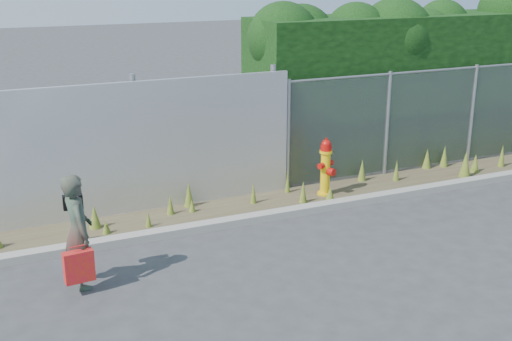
% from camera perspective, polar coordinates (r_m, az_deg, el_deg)
% --- Properties ---
extents(ground, '(80.00, 80.00, 0.00)m').
position_cam_1_polar(ground, '(8.99, 5.45, -8.33)').
color(ground, '#353537').
rests_on(ground, ground).
extents(curb, '(16.00, 0.22, 0.12)m').
position_cam_1_polar(curb, '(10.43, 0.61, -4.11)').
color(curb, gray).
rests_on(curb, ground).
extents(weed_strip, '(16.00, 1.24, 0.54)m').
position_cam_1_polar(weed_strip, '(11.19, 1.79, -2.32)').
color(weed_strip, '#483C29').
rests_on(weed_strip, ground).
extents(corrugated_fence, '(8.50, 0.21, 2.30)m').
position_cam_1_polar(corrugated_fence, '(10.43, -18.71, 0.98)').
color(corrugated_fence, silver).
rests_on(corrugated_fence, ground).
extents(chainlink_fence, '(6.50, 0.07, 2.05)m').
position_cam_1_polar(chainlink_fence, '(13.32, 15.28, 4.46)').
color(chainlink_fence, gray).
rests_on(chainlink_fence, ground).
extents(hedge, '(7.44, 1.78, 3.72)m').
position_cam_1_polar(hedge, '(14.06, 13.58, 8.92)').
color(hedge, black).
rests_on(hedge, ground).
extents(fire_hydrant, '(0.36, 0.32, 1.06)m').
position_cam_1_polar(fire_hydrant, '(11.45, 6.20, 0.22)').
color(fire_hydrant, yellow).
rests_on(fire_hydrant, ground).
extents(woman, '(0.39, 0.57, 1.50)m').
position_cam_1_polar(woman, '(8.41, -15.53, -5.23)').
color(woman, '#10664B').
rests_on(woman, ground).
extents(red_tote_bag, '(0.37, 0.14, 0.48)m').
position_cam_1_polar(red_tote_bag, '(8.32, -15.47, -8.21)').
color(red_tote_bag, '#BE330A').
extents(black_shoulder_bag, '(0.25, 0.10, 0.19)m').
position_cam_1_polar(black_shoulder_bag, '(8.47, -15.97, -2.71)').
color(black_shoulder_bag, black).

